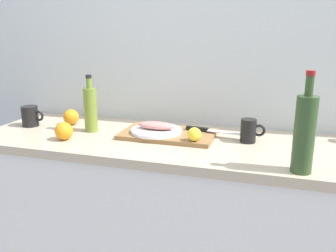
{
  "coord_description": "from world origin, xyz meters",
  "views": [
    {
      "loc": [
        0.37,
        -1.51,
        1.4
      ],
      "look_at": [
        -0.1,
        0.05,
        0.95
      ],
      "focal_mm": 38.0,
      "sensor_mm": 36.0,
      "label": 1
    }
  ],
  "objects_px": {
    "white_plate": "(156,131)",
    "chef_knife": "(208,130)",
    "orange_0": "(64,131)",
    "coffee_mug_2": "(249,131)",
    "fish_fillet": "(156,125)",
    "olive_oil_bottle": "(90,109)",
    "cutting_board": "(168,134)",
    "lemon_0": "(194,134)",
    "wine_bottle": "(304,133)",
    "coffee_mug_0": "(30,116)"
  },
  "relations": [
    {
      "from": "chef_knife",
      "to": "coffee_mug_2",
      "type": "bearing_deg",
      "value": -3.92
    },
    {
      "from": "cutting_board",
      "to": "wine_bottle",
      "type": "bearing_deg",
      "value": -26.02
    },
    {
      "from": "cutting_board",
      "to": "lemon_0",
      "type": "distance_m",
      "value": 0.19
    },
    {
      "from": "cutting_board",
      "to": "wine_bottle",
      "type": "distance_m",
      "value": 0.66
    },
    {
      "from": "fish_fillet",
      "to": "orange_0",
      "type": "xyz_separation_m",
      "value": [
        -0.39,
        -0.18,
        -0.01
      ]
    },
    {
      "from": "cutting_board",
      "to": "lemon_0",
      "type": "height_order",
      "value": "lemon_0"
    },
    {
      "from": "fish_fillet",
      "to": "wine_bottle",
      "type": "bearing_deg",
      "value": -22.79
    },
    {
      "from": "lemon_0",
      "to": "cutting_board",
      "type": "bearing_deg",
      "value": 146.33
    },
    {
      "from": "olive_oil_bottle",
      "to": "cutting_board",
      "type": "bearing_deg",
      "value": 4.22
    },
    {
      "from": "olive_oil_bottle",
      "to": "coffee_mug_2",
      "type": "height_order",
      "value": "olive_oil_bottle"
    },
    {
      "from": "orange_0",
      "to": "chef_knife",
      "type": "bearing_deg",
      "value": 21.81
    },
    {
      "from": "fish_fillet",
      "to": "coffee_mug_2",
      "type": "xyz_separation_m",
      "value": [
        0.43,
        0.03,
        0.0
      ]
    },
    {
      "from": "chef_knife",
      "to": "orange_0",
      "type": "relative_size",
      "value": 3.53
    },
    {
      "from": "olive_oil_bottle",
      "to": "wine_bottle",
      "type": "xyz_separation_m",
      "value": [
        0.98,
        -0.26,
        0.03
      ]
    },
    {
      "from": "fish_fillet",
      "to": "coffee_mug_0",
      "type": "height_order",
      "value": "coffee_mug_0"
    },
    {
      "from": "cutting_board",
      "to": "white_plate",
      "type": "relative_size",
      "value": 1.81
    },
    {
      "from": "fish_fillet",
      "to": "chef_knife",
      "type": "distance_m",
      "value": 0.25
    },
    {
      "from": "chef_knife",
      "to": "olive_oil_bottle",
      "type": "height_order",
      "value": "olive_oil_bottle"
    },
    {
      "from": "white_plate",
      "to": "orange_0",
      "type": "xyz_separation_m",
      "value": [
        -0.39,
        -0.18,
        0.01
      ]
    },
    {
      "from": "fish_fillet",
      "to": "coffee_mug_0",
      "type": "xyz_separation_m",
      "value": [
        -0.69,
        -0.01,
        0.0
      ]
    },
    {
      "from": "fish_fillet",
      "to": "olive_oil_bottle",
      "type": "relative_size",
      "value": 0.64
    },
    {
      "from": "white_plate",
      "to": "cutting_board",
      "type": "bearing_deg",
      "value": 18.26
    },
    {
      "from": "cutting_board",
      "to": "fish_fillet",
      "type": "bearing_deg",
      "value": -161.74
    },
    {
      "from": "olive_oil_bottle",
      "to": "wine_bottle",
      "type": "relative_size",
      "value": 0.78
    },
    {
      "from": "orange_0",
      "to": "coffee_mug_2",
      "type": "bearing_deg",
      "value": 14.31
    },
    {
      "from": "cutting_board",
      "to": "coffee_mug_2",
      "type": "xyz_separation_m",
      "value": [
        0.38,
        0.02,
        0.04
      ]
    },
    {
      "from": "lemon_0",
      "to": "coffee_mug_2",
      "type": "xyz_separation_m",
      "value": [
        0.23,
        0.12,
        0.0
      ]
    },
    {
      "from": "white_plate",
      "to": "coffee_mug_0",
      "type": "height_order",
      "value": "coffee_mug_0"
    },
    {
      "from": "lemon_0",
      "to": "olive_oil_bottle",
      "type": "xyz_separation_m",
      "value": [
        -0.54,
        0.07,
        0.07
      ]
    },
    {
      "from": "wine_bottle",
      "to": "coffee_mug_0",
      "type": "bearing_deg",
      "value": 169.23
    },
    {
      "from": "white_plate",
      "to": "olive_oil_bottle",
      "type": "relative_size",
      "value": 0.86
    },
    {
      "from": "orange_0",
      "to": "cutting_board",
      "type": "bearing_deg",
      "value": 23.59
    },
    {
      "from": "olive_oil_bottle",
      "to": "coffee_mug_0",
      "type": "relative_size",
      "value": 2.27
    },
    {
      "from": "coffee_mug_0",
      "to": "coffee_mug_2",
      "type": "relative_size",
      "value": 1.13
    },
    {
      "from": "lemon_0",
      "to": "coffee_mug_0",
      "type": "height_order",
      "value": "coffee_mug_0"
    },
    {
      "from": "lemon_0",
      "to": "coffee_mug_2",
      "type": "bearing_deg",
      "value": 27.25
    },
    {
      "from": "fish_fillet",
      "to": "chef_knife",
      "type": "height_order",
      "value": "fish_fillet"
    },
    {
      "from": "white_plate",
      "to": "coffee_mug_0",
      "type": "relative_size",
      "value": 1.94
    },
    {
      "from": "olive_oil_bottle",
      "to": "wine_bottle",
      "type": "distance_m",
      "value": 1.01
    },
    {
      "from": "olive_oil_bottle",
      "to": "wine_bottle",
      "type": "bearing_deg",
      "value": -14.7
    },
    {
      "from": "white_plate",
      "to": "coffee_mug_2",
      "type": "relative_size",
      "value": 2.19
    },
    {
      "from": "coffee_mug_0",
      "to": "chef_knife",
      "type": "bearing_deg",
      "value": 5.43
    },
    {
      "from": "olive_oil_bottle",
      "to": "coffee_mug_2",
      "type": "relative_size",
      "value": 2.55
    },
    {
      "from": "lemon_0",
      "to": "fish_fillet",
      "type": "bearing_deg",
      "value": 157.82
    },
    {
      "from": "white_plate",
      "to": "wine_bottle",
      "type": "bearing_deg",
      "value": -22.79
    },
    {
      "from": "white_plate",
      "to": "orange_0",
      "type": "height_order",
      "value": "orange_0"
    },
    {
      "from": "white_plate",
      "to": "chef_knife",
      "type": "bearing_deg",
      "value": 17.5
    },
    {
      "from": "white_plate",
      "to": "fish_fillet",
      "type": "bearing_deg",
      "value": -90.0
    },
    {
      "from": "coffee_mug_0",
      "to": "fish_fillet",
      "type": "bearing_deg",
      "value": 1.19
    },
    {
      "from": "coffee_mug_0",
      "to": "lemon_0",
      "type": "bearing_deg",
      "value": -4.38
    }
  ]
}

